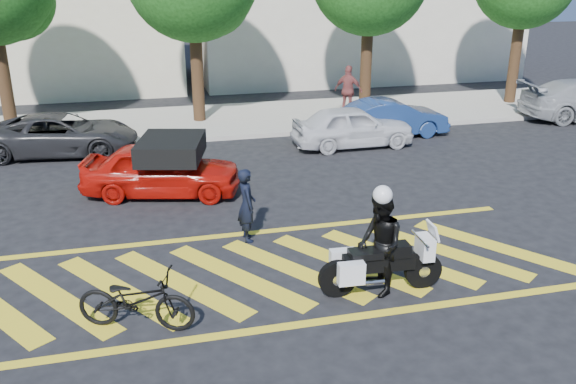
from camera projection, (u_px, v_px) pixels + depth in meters
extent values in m
plane|color=black|center=(269.00, 273.00, 11.82)|extent=(90.00, 90.00, 0.00)
cube|color=#9E998E|center=(200.00, 122.00, 22.69)|extent=(60.00, 5.00, 0.15)
cube|color=gold|center=(57.00, 298.00, 10.94)|extent=(2.43, 3.21, 0.01)
cube|color=gold|center=(120.00, 290.00, 11.19)|extent=(2.43, 3.21, 0.01)
cube|color=gold|center=(181.00, 283.00, 11.44)|extent=(2.43, 3.21, 0.01)
cube|color=gold|center=(238.00, 276.00, 11.69)|extent=(2.43, 3.21, 0.01)
cube|color=gold|center=(294.00, 269.00, 11.94)|extent=(2.43, 3.21, 0.01)
cube|color=gold|center=(347.00, 263.00, 12.19)|extent=(2.43, 3.21, 0.01)
cube|color=gold|center=(398.00, 257.00, 12.44)|extent=(2.43, 3.21, 0.01)
cube|color=gold|center=(447.00, 251.00, 12.69)|extent=(2.43, 3.21, 0.01)
cube|color=gold|center=(494.00, 246.00, 12.94)|extent=(2.43, 3.21, 0.01)
cube|color=gold|center=(293.00, 325.00, 10.10)|extent=(12.00, 0.20, 0.01)
cube|color=gold|center=(251.00, 233.00, 13.55)|extent=(12.00, 0.20, 0.01)
cylinder|color=black|center=(4.00, 78.00, 20.53)|extent=(0.44, 0.44, 4.00)
cylinder|color=black|center=(197.00, 70.00, 22.01)|extent=(0.44, 0.44, 4.00)
cylinder|color=black|center=(366.00, 63.00, 23.48)|extent=(0.44, 0.44, 4.00)
cylinder|color=black|center=(515.00, 57.00, 24.96)|extent=(0.44, 0.44, 4.00)
imported|color=black|center=(247.00, 205.00, 12.96)|extent=(0.41, 0.61, 1.61)
imported|color=black|center=(136.00, 300.00, 9.88)|extent=(2.07, 1.34, 1.03)
cylinder|color=black|center=(337.00, 279.00, 10.89)|extent=(0.70, 0.18, 0.69)
cylinder|color=silver|center=(337.00, 279.00, 10.89)|extent=(0.22, 0.18, 0.21)
cylinder|color=black|center=(423.00, 270.00, 11.19)|extent=(0.70, 0.18, 0.69)
cylinder|color=silver|center=(423.00, 270.00, 11.19)|extent=(0.22, 0.18, 0.21)
cube|color=black|center=(379.00, 262.00, 10.94)|extent=(1.32, 0.33, 0.31)
cube|color=black|center=(396.00, 250.00, 10.92)|extent=(0.48, 0.34, 0.23)
cube|color=black|center=(365.00, 254.00, 10.82)|extent=(0.59, 0.38, 0.13)
cube|color=silver|center=(425.00, 247.00, 11.02)|extent=(0.25, 0.45, 0.42)
cube|color=silver|center=(342.00, 259.00, 11.09)|extent=(0.48, 0.21, 0.40)
cube|color=silver|center=(351.00, 274.00, 10.59)|extent=(0.48, 0.21, 0.40)
imported|color=black|center=(380.00, 244.00, 10.81)|extent=(0.76, 0.96, 1.90)
imported|color=#B10F08|center=(162.00, 169.00, 15.57)|extent=(4.28, 2.53, 1.37)
imported|color=black|center=(62.00, 134.00, 18.91)|extent=(4.81, 2.66, 1.28)
imported|color=silver|center=(353.00, 126.00, 19.69)|extent=(3.96, 1.65, 1.34)
imported|color=navy|center=(391.00, 118.00, 20.89)|extent=(3.90, 1.42, 1.28)
imported|color=brown|center=(348.00, 90.00, 23.15)|extent=(1.13, 1.06, 1.87)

